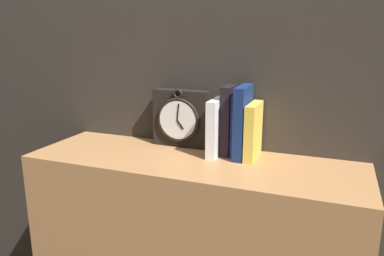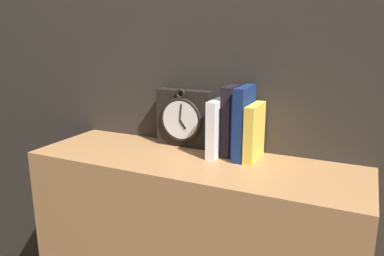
# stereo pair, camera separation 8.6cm
# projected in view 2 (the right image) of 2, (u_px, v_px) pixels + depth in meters

# --- Properties ---
(wall_back) EXTENTS (6.00, 0.05, 2.60)m
(wall_back) POSITION_uv_depth(u_px,v_px,m) (217.00, 20.00, 1.33)
(wall_back) COLOR #2D2823
(wall_back) RESTS_ON ground_plane
(clock) EXTENTS (0.21, 0.07, 0.22)m
(clock) POSITION_uv_depth(u_px,v_px,m) (184.00, 118.00, 1.39)
(clock) COLOR black
(clock) RESTS_ON bookshelf
(book_slot0_white) EXTENTS (0.03, 0.16, 0.20)m
(book_slot0_white) POSITION_uv_depth(u_px,v_px,m) (219.00, 127.00, 1.29)
(book_slot0_white) COLOR white
(book_slot0_white) RESTS_ON bookshelf
(book_slot1_black) EXTENTS (0.03, 0.11, 0.24)m
(book_slot1_black) POSITION_uv_depth(u_px,v_px,m) (230.00, 121.00, 1.29)
(book_slot1_black) COLOR black
(book_slot1_black) RESTS_ON bookshelf
(book_slot2_navy) EXTENTS (0.01, 0.11, 0.21)m
(book_slot2_navy) POSITION_uv_depth(u_px,v_px,m) (238.00, 125.00, 1.28)
(book_slot2_navy) COLOR navy
(book_slot2_navy) RESTS_ON bookshelf
(book_slot3_navy) EXTENTS (0.03, 0.15, 0.24)m
(book_slot3_navy) POSITION_uv_depth(u_px,v_px,m) (244.00, 123.00, 1.25)
(book_slot3_navy) COLOR navy
(book_slot3_navy) RESTS_ON bookshelf
(book_slot4_yellow) EXTENTS (0.03, 0.15, 0.19)m
(book_slot4_yellow) POSITION_uv_depth(u_px,v_px,m) (254.00, 132.00, 1.24)
(book_slot4_yellow) COLOR gold
(book_slot4_yellow) RESTS_ON bookshelf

